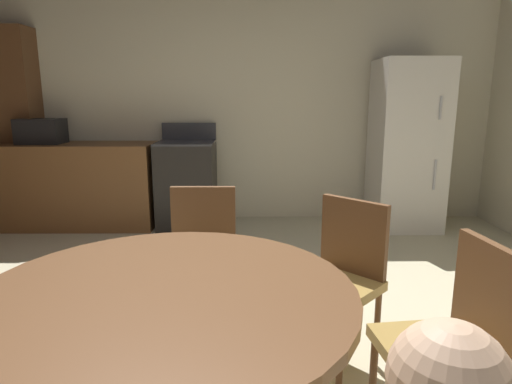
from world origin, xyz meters
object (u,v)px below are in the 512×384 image
dining_table (167,332)px  oven_range (187,183)px  microwave (41,131)px  chair_northeast (340,273)px  chair_east (455,339)px  chair_north (202,253)px  refrigerator (407,146)px

dining_table → oven_range: bearing=97.3°
microwave → chair_northeast: size_ratio=0.51×
chair_northeast → dining_table: bearing=0.0°
chair_east → chair_north: 1.40m
refrigerator → dining_table: (-1.91, -3.24, -0.27)m
oven_range → dining_table: bearing=-82.7°
refrigerator → chair_east: (-0.86, -3.12, -0.38)m
oven_range → refrigerator: 2.37m
refrigerator → chair_north: (-1.91, -2.19, -0.38)m
refrigerator → chair_north: size_ratio=2.02×
refrigerator → dining_table: refrigerator is taller
refrigerator → chair_north: bearing=-131.1°
microwave → chair_northeast: bearing=-43.5°
microwave → chair_east: (2.98, -3.17, -0.53)m
refrigerator → chair_north: refrigerator is taller
oven_range → chair_east: size_ratio=1.26×
oven_range → chair_northeast: oven_range is taller
refrigerator → chair_east: refrigerator is taller
oven_range → chair_northeast: 2.79m
refrigerator → microwave: size_ratio=4.00×
refrigerator → chair_northeast: size_ratio=2.02×
microwave → chair_northeast: 3.72m
chair_northeast → chair_north: size_ratio=1.00×
chair_east → microwave: bearing=-53.6°
chair_north → chair_northeast: bearing=67.7°
refrigerator → chair_east: 3.26m
oven_range → chair_east: bearing=-65.1°
oven_range → chair_northeast: (1.16, -2.54, 0.03)m
oven_range → dining_table: oven_range is taller
microwave → refrigerator: bearing=-0.7°
oven_range → chair_north: oven_range is taller
refrigerator → microwave: (-3.85, 0.05, 0.15)m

